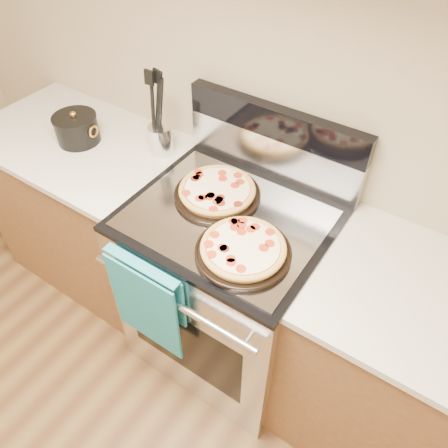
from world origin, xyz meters
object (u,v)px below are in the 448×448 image
Objects in this scene: range_body at (229,289)px; pepperoni_pizza_front at (243,249)px; utensil_crock at (161,140)px; saucepan at (77,130)px; pepperoni_pizza_back at (217,192)px.

range_body is 0.54m from pepperoni_pizza_front.
saucepan is (-0.37, -0.14, -0.01)m from utensil_crock.
utensil_crock reaches higher than range_body.
range_body is 6.94× the size of utensil_crock.
range_body is 0.51m from pepperoni_pizza_back.
saucepan reaches higher than pepperoni_pizza_front.
saucepan is (-0.85, 0.03, 0.52)m from range_body.
pepperoni_pizza_front is at bearing -39.07° from pepperoni_pizza_back.
utensil_crock reaches higher than saucepan.
pepperoni_pizza_front is 0.71m from utensil_crock.
pepperoni_pizza_front is 1.72× the size of saucepan.
utensil_crock is at bearing 162.24° from pepperoni_pizza_back.
utensil_crock reaches higher than pepperoni_pizza_back.
saucepan is at bearing -178.47° from pepperoni_pizza_back.
pepperoni_pizza_front is at bearing -44.59° from range_body.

